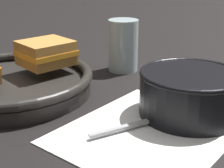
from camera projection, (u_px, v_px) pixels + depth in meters
ground_plane at (129, 109)px, 0.57m from camera, size 4.00×4.00×0.00m
napkin at (148, 131)px, 0.49m from camera, size 0.29×0.25×0.00m
soup_bowl at (190, 91)px, 0.54m from camera, size 0.16×0.16×0.07m
spoon at (156, 119)px, 0.52m from camera, size 0.16×0.05×0.01m
skillet at (12, 82)px, 0.63m from camera, size 0.30×0.40×0.04m
sandwich_near_left at (46, 53)px, 0.66m from camera, size 0.09×0.09×0.05m
drinking_glass at (123, 45)px, 0.75m from camera, size 0.07×0.07×0.11m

